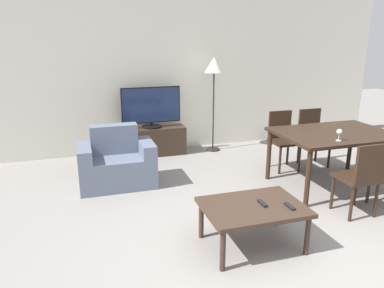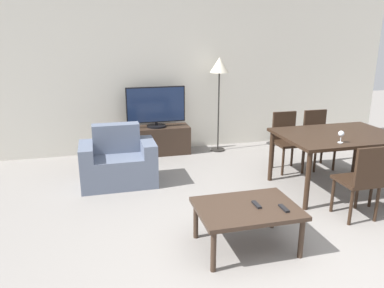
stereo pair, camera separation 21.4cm
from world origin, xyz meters
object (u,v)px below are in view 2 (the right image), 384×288
dining_table (337,139)px  wine_glass_left (341,134)px  dining_chair_far (317,136)px  remote_secondary (256,205)px  armchair (118,163)px  remote_primary (284,208)px  coffee_table (247,211)px  dining_chair_far_left (287,138)px  dining_chair_near (362,178)px  tv_stand (157,140)px  tv (156,107)px  floor_lamp (219,71)px

dining_table → wine_glass_left: size_ratio=10.11×
dining_chair_far → remote_secondary: bearing=-134.2°
armchair → wine_glass_left: size_ratio=6.79×
dining_table → remote_primary: dining_table is taller
dining_table → dining_chair_far: (0.26, 0.83, -0.19)m
remote_primary → coffee_table: bearing=155.5°
dining_chair_far_left → dining_chair_near: bearing=-90.0°
remote_secondary → remote_primary: bearing=-32.3°
coffee_table → remote_secondary: (0.09, -0.00, 0.06)m
dining_chair_far_left → coffee_table: bearing=-126.9°
armchair → dining_chair_far_left: 2.48m
tv_stand → wine_glass_left: bearing=-53.6°
tv → wine_glass_left: size_ratio=6.69×
floor_lamp → remote_primary: bearing=-97.5°
dining_table → dining_chair_far_left: (-0.26, 0.83, -0.19)m
dining_chair_far → remote_primary: bearing=-128.8°
dining_chair_far_left → remote_primary: size_ratio=5.75×
dining_chair_near → dining_chair_far_left: size_ratio=1.00×
tv_stand → coffee_table: 3.13m
dining_table → dining_chair_far_left: dining_chair_far_left is taller
tv_stand → floor_lamp: bearing=-4.2°
dining_table → remote_secondary: bearing=-146.3°
armchair → tv_stand: bearing=58.6°
dining_table → floor_lamp: floor_lamp is taller
dining_table → dining_chair_far_left: 0.89m
floor_lamp → tv: bearing=175.9°
armchair → tv: bearing=58.6°
dining_chair_far → dining_chair_far_left: 0.52m
coffee_table → dining_chair_far: dining_chair_far is taller
dining_table → tv: bearing=134.3°
tv_stand → remote_secondary: bearing=-82.0°
tv → coffee_table: 3.15m
tv → remote_primary: 3.33m
coffee_table → dining_chair_far_left: size_ratio=1.10×
dining_table → remote_primary: size_ratio=9.84×
remote_secondary → dining_chair_far: bearing=45.8°
tv_stand → remote_primary: size_ratio=7.32×
dining_table → wine_glass_left: (-0.22, -0.36, 0.17)m
coffee_table → remote_primary: 0.34m
armchair → dining_chair_near: dining_chair_near is taller
armchair → tv_stand: 1.38m
dining_chair_near → dining_chair_far: 1.74m
dining_chair_far → dining_chair_far_left: bearing=180.0°
floor_lamp → armchair: bearing=-148.3°
tv_stand → coffee_table: tv_stand is taller
floor_lamp → remote_primary: floor_lamp is taller
armchair → dining_chair_far: 2.99m
tv → dining_chair_far_left: (1.75, -1.23, -0.32)m
remote_primary → remote_secondary: same height
remote_primary → wine_glass_left: bearing=35.9°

